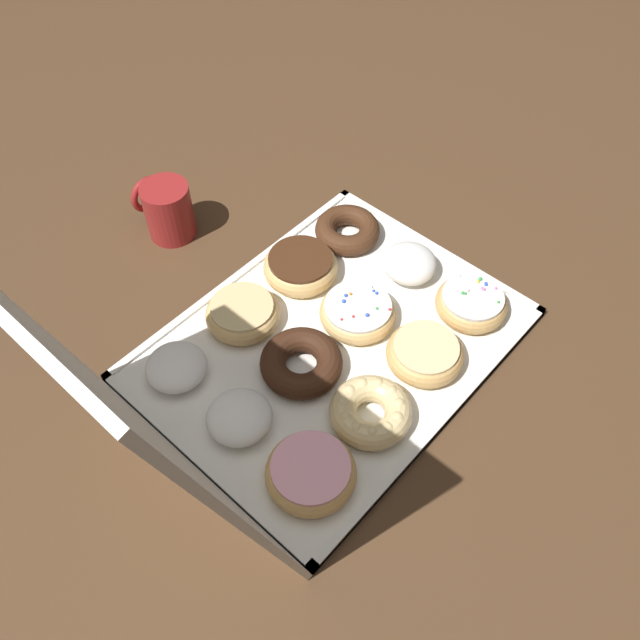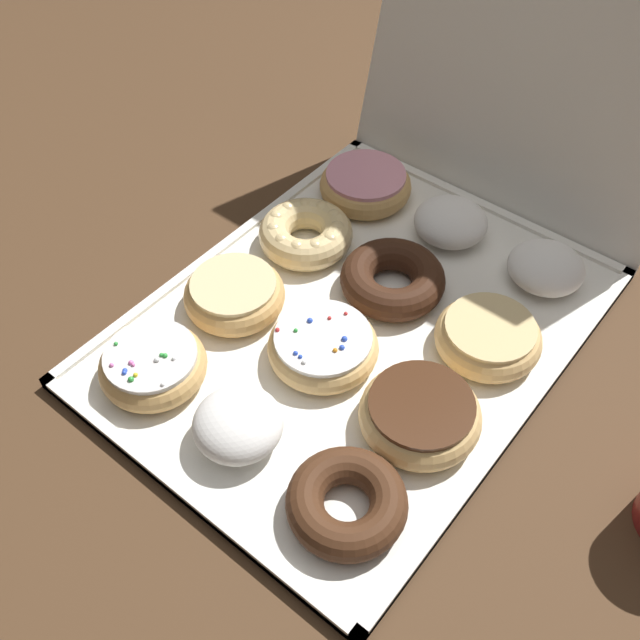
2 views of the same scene
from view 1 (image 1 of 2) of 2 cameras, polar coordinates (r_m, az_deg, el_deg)
name	(u,v)px [view 1 (image 1 of 2)]	position (r m, az deg, el deg)	size (l,w,h in m)	color
ground_plane	(332,346)	(1.01, 1.01, -2.28)	(3.00, 3.00, 0.00)	#4C331E
donut_box	(332,344)	(1.00, 1.01, -2.10)	(0.41, 0.54, 0.01)	white
box_lid_open	(106,395)	(0.68, -17.82, -6.15)	(0.41, 0.55, 0.01)	white
sprinkle_donut_0	(471,303)	(1.05, 12.83, 1.44)	(0.11, 0.11, 0.04)	tan
powdered_filled_donut_1	(407,262)	(1.08, 7.48, 4.95)	(0.09, 0.09, 0.05)	white
chocolate_cake_ring_donut_2	(347,230)	(1.14, 2.36, 7.71)	(0.11, 0.11, 0.03)	#472816
glazed_ring_donut_3	(425,353)	(0.98, 8.97, -2.85)	(0.11, 0.11, 0.04)	tan
sprinkle_donut_4	(360,314)	(1.01, 3.46, 0.55)	(0.12, 0.12, 0.04)	#E5B770
chocolate_frosted_donut_5	(300,266)	(1.07, -1.68, 4.62)	(0.12, 0.12, 0.04)	#E5B770
cruller_donut_6	(371,411)	(0.91, 4.36, -7.79)	(0.11, 0.11, 0.04)	#EACC8C
chocolate_cake_ring_donut_7	(300,362)	(0.96, -1.69, -3.62)	(0.12, 0.12, 0.04)	#381E11
glazed_ring_donut_8	(243,313)	(1.02, -6.64, 0.59)	(0.11, 0.11, 0.04)	#E5B770
pink_frosted_donut_9	(311,472)	(0.87, -0.80, -12.92)	(0.12, 0.12, 0.04)	tan
powdered_filled_donut_10	(240,418)	(0.91, -6.86, -8.30)	(0.09, 0.09, 0.04)	white
powdered_filled_donut_11	(176,367)	(0.97, -12.20, -3.96)	(0.09, 0.09, 0.04)	white
coffee_mug	(169,207)	(1.17, -12.80, 9.38)	(0.10, 0.08, 0.10)	maroon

